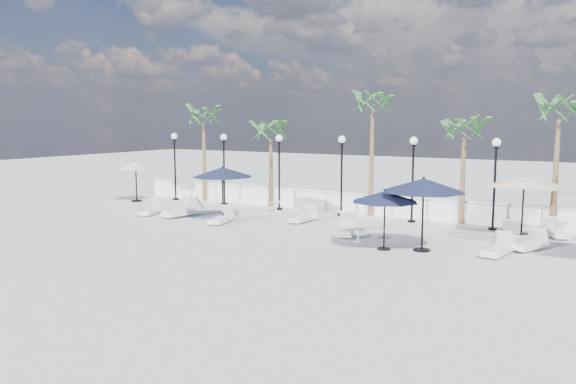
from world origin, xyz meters
The scene contains 30 objects.
ground centered at (0.00, 0.00, 0.00)m, with size 100.00×100.00×0.00m, color #ADADA8.
balustrade centered at (0.00, 7.50, 0.47)m, with size 26.00×0.30×1.01m.
lamppost_0 centered at (-10.50, 6.50, 2.49)m, with size 0.36×0.36×3.84m.
lamppost_1 centered at (-7.00, 6.50, 2.49)m, with size 0.36×0.36×3.84m.
lamppost_2 centered at (-3.50, 6.50, 2.49)m, with size 0.36×0.36×3.84m.
lamppost_3 centered at (0.00, 6.50, 2.49)m, with size 0.36×0.36×3.84m.
lamppost_4 centered at (3.50, 6.50, 2.49)m, with size 0.36×0.36×3.84m.
lamppost_5 centered at (7.00, 6.50, 2.49)m, with size 0.36×0.36×3.84m.
palm_0 centered at (-9.00, 7.30, 4.53)m, with size 2.60×2.60×5.50m.
palm_1 centered at (-4.50, 7.30, 3.75)m, with size 2.60×2.60×4.70m.
palm_2 centered at (1.20, 7.30, 5.12)m, with size 2.60×2.60×6.10m.
palm_3 centered at (5.50, 7.30, 3.95)m, with size 2.60×2.60×4.90m.
palm_4 centered at (9.20, 7.30, 4.73)m, with size 2.60×2.60×5.70m.
lounger_0 centered at (-8.09, 1.98, 0.20)m, with size 1.03×1.69×0.60m.
lounger_1 centered at (-3.72, 1.91, 0.22)m, with size 0.94×1.84×0.66m.
lounger_2 centered at (-0.72, 4.02, 0.22)m, with size 0.66×1.78×0.66m.
lounger_3 centered at (-6.37, 2.37, 0.27)m, with size 1.00×2.22×0.80m.
lounger_4 centered at (2.14, 2.38, 0.26)m, with size 1.27×2.17×0.77m.
lounger_5 centered at (8.05, 1.86, 0.23)m, with size 0.85×1.86×0.67m.
lounger_6 centered at (8.89, 3.27, 0.21)m, with size 1.15×1.74×0.63m.
lounger_7 centered at (9.42, 6.22, 0.21)m, with size 1.21×1.77×0.64m.
lounger_8 centered at (8.03, 3.95, 0.24)m, with size 0.67×1.92×0.71m.
side_table_0 centered at (-8.99, 5.51, 0.26)m, with size 0.45×0.45×0.43m.
side_table_1 centered at (-3.28, 5.83, 0.31)m, with size 0.53×0.53×0.51m.
side_table_2 centered at (3.06, 1.53, 0.28)m, with size 0.48×0.48×0.47m.
parasol_navy_left centered at (-4.14, 2.58, 2.21)m, with size 2.84×2.84×2.50m.
parasol_navy_mid centered at (5.60, 1.23, 2.31)m, with size 2.93×2.93×2.63m.
parasol_navy_right centered at (4.38, 0.75, 1.89)m, with size 2.40×2.40×2.15m.
parasol_cream_sq_a centered at (8.17, 6.20, 2.30)m, with size 5.05×5.05×2.48m.
parasol_cream_small centered at (-12.00, 4.92, 2.03)m, with size 1.94×1.94×2.38m.
Camera 1 is at (11.37, -17.79, 4.56)m, focal length 35.00 mm.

